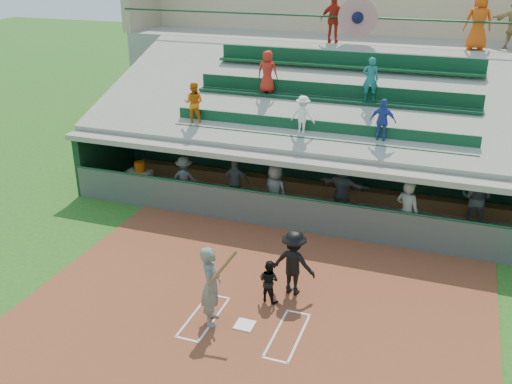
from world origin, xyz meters
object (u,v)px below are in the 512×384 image
(home_plate, at_px, (245,325))
(white_table, at_px, (139,182))
(catcher, at_px, (269,281))
(water_cooler, at_px, (140,167))
(batter_at_plate, at_px, (211,286))

(home_plate, relative_size, white_table, 0.51)
(home_plate, bearing_deg, white_table, 136.12)
(home_plate, relative_size, catcher, 0.39)
(white_table, height_order, water_cooler, water_cooler)
(batter_at_plate, bearing_deg, white_table, 131.93)
(batter_at_plate, xyz_separation_m, water_cooler, (-5.47, 6.19, -0.04))
(batter_at_plate, height_order, catcher, batter_at_plate)
(home_plate, xyz_separation_m, water_cooler, (-6.23, 6.08, 0.92))
(white_table, xyz_separation_m, water_cooler, (0.03, 0.06, 0.55))
(batter_at_plate, distance_m, white_table, 8.25)
(home_plate, height_order, water_cooler, water_cooler)
(catcher, relative_size, white_table, 1.30)
(white_table, bearing_deg, water_cooler, 54.81)
(catcher, bearing_deg, white_table, -20.70)
(home_plate, height_order, catcher, catcher)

